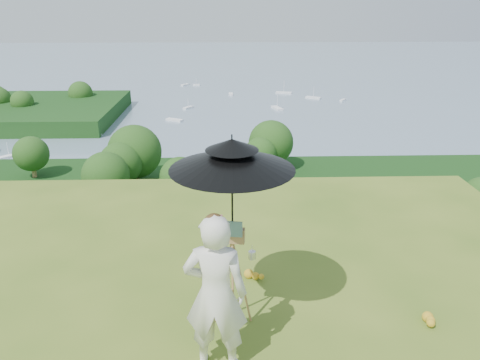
{
  "coord_description": "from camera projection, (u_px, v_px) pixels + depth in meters",
  "views": [
    {
      "loc": [
        1.88,
        -2.51,
        3.62
      ],
      "look_at": [
        2.09,
        4.44,
        0.95
      ],
      "focal_mm": 35.0,
      "sensor_mm": 36.0,
      "label": 1
    }
  ],
  "objects": [
    {
      "name": "forest_slope",
      "position": [
        210.0,
        350.0,
        46.66
      ],
      "size": [
        140.0,
        56.0,
        22.0
      ],
      "primitive_type": "cube",
      "color": "black",
      "rests_on": "bay_water"
    },
    {
      "name": "shoreline_tier",
      "position": [
        217.0,
        229.0,
        86.48
      ],
      "size": [
        170.0,
        28.0,
        8.0
      ],
      "primitive_type": "cube",
      "color": "#646150",
      "rests_on": "bay_water"
    },
    {
      "name": "bay_water",
      "position": [
        222.0,
        79.0,
        239.64
      ],
      "size": [
        700.0,
        700.0,
        0.0
      ],
      "primitive_type": "plane",
      "color": "gray",
      "rests_on": "ground"
    },
    {
      "name": "slope_trees",
      "position": [
        206.0,
        224.0,
        41.62
      ],
      "size": [
        110.0,
        50.0,
        6.0
      ],
      "primitive_type": null,
      "color": "#254C17",
      "rests_on": "forest_slope"
    },
    {
      "name": "harbor_town",
      "position": [
        216.0,
        197.0,
        84.15
      ],
      "size": [
        110.0,
        22.0,
        5.0
      ],
      "primitive_type": null,
      "color": "silver",
      "rests_on": "shoreline_tier"
    },
    {
      "name": "moored_boats",
      "position": [
        185.0,
        113.0,
        165.48
      ],
      "size": [
        140.0,
        140.0,
        0.7
      ],
      "primitive_type": null,
      "color": "white",
      "rests_on": "bay_water"
    },
    {
      "name": "painter",
      "position": [
        216.0,
        294.0,
        4.66
      ],
      "size": [
        0.69,
        0.49,
        1.77
      ],
      "primitive_type": "imported",
      "rotation": [
        0.0,
        0.0,
        3.03
      ],
      "color": "silver",
      "rests_on": "ground"
    },
    {
      "name": "field_easel",
      "position": [
        233.0,
        276.0,
        5.27
      ],
      "size": [
        0.62,
        0.62,
        1.43
      ],
      "primitive_type": null,
      "rotation": [
        0.0,
        0.0,
        -0.15
      ],
      "color": "#A97747",
      "rests_on": "ground"
    },
    {
      "name": "sun_umbrella",
      "position": [
        232.0,
        189.0,
        4.92
      ],
      "size": [
        1.59,
        1.59,
        1.18
      ],
      "primitive_type": null,
      "rotation": [
        0.0,
        0.0,
        -0.24
      ],
      "color": "black",
      "rests_on": "field_easel"
    },
    {
      "name": "painter_cap",
      "position": [
        214.0,
        219.0,
        4.36
      ],
      "size": [
        0.23,
        0.26,
        0.1
      ],
      "primitive_type": null,
      "rotation": [
        0.0,
        0.0,
        -0.2
      ],
      "color": "#BE6870",
      "rests_on": "painter"
    }
  ]
}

